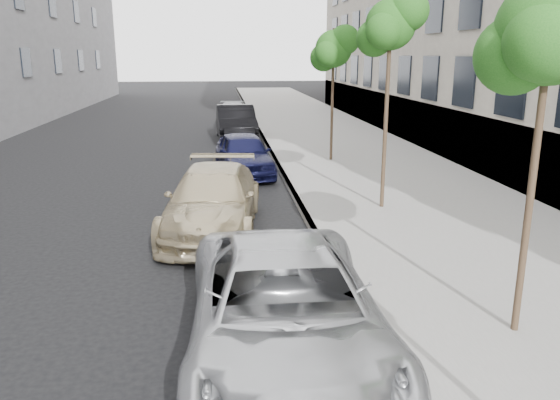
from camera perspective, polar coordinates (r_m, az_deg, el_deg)
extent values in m
cube|color=gray|center=(29.78, 3.75, 7.54)|extent=(6.40, 72.00, 0.14)
cube|color=#9E9B93|center=(29.40, -2.31, 7.46)|extent=(0.15, 72.00, 0.14)
cylinder|color=#38281C|center=(7.86, 25.04, 3.39)|extent=(0.10, 0.10, 4.75)
sphere|color=#195716|center=(7.74, 26.44, 15.61)|extent=(1.35, 1.35, 1.35)
sphere|color=#195716|center=(7.80, 23.27, 13.71)|extent=(1.01, 1.01, 1.01)
cylinder|color=#38281C|center=(13.75, 11.07, 9.72)|extent=(0.10, 0.10, 5.14)
sphere|color=#195716|center=(13.71, 11.48, 17.52)|extent=(1.19, 1.19, 1.19)
sphere|color=#195716|center=(13.65, 13.29, 18.70)|extent=(0.95, 0.95, 0.95)
sphere|color=#195716|center=(13.86, 9.86, 16.32)|extent=(0.89, 0.89, 0.89)
cylinder|color=#38281C|center=(20.05, 5.49, 10.79)|extent=(0.10, 0.10, 4.65)
sphere|color=#195716|center=(20.00, 5.61, 15.44)|extent=(1.30, 1.30, 1.30)
sphere|color=#195716|center=(19.88, 6.79, 16.28)|extent=(1.04, 1.04, 1.04)
sphere|color=#195716|center=(20.18, 4.58, 14.61)|extent=(0.98, 0.98, 0.98)
imported|color=silver|center=(7.11, 0.56, -11.47)|extent=(2.52, 5.34, 1.47)
imported|color=tan|center=(12.43, -7.04, -0.03)|extent=(2.52, 5.08, 1.42)
imported|color=black|center=(18.22, -3.83, 4.82)|extent=(2.06, 4.26, 1.40)
imported|color=black|center=(25.92, -4.63, 8.05)|extent=(1.89, 4.94, 1.61)
imported|color=#9EA1A5|center=(31.59, -4.96, 8.95)|extent=(1.88, 4.34, 1.24)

